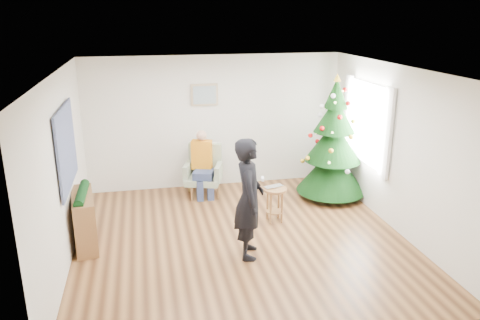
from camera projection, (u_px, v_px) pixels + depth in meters
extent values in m
plane|color=brown|center=(242.00, 239.00, 7.24)|extent=(5.00, 5.00, 0.00)
plane|color=white|center=(242.00, 70.00, 6.45)|extent=(5.00, 5.00, 0.00)
plane|color=silver|center=(215.00, 122.00, 9.18)|extent=(5.00, 0.00, 5.00)
plane|color=silver|center=(296.00, 236.00, 4.52)|extent=(5.00, 0.00, 5.00)
plane|color=silver|center=(62.00, 171.00, 6.35)|extent=(0.00, 5.00, 5.00)
plane|color=silver|center=(397.00, 150.00, 7.34)|extent=(0.00, 5.00, 5.00)
cube|color=white|center=(367.00, 123.00, 8.21)|extent=(0.04, 1.30, 1.40)
cube|color=white|center=(387.00, 134.00, 7.50)|extent=(0.05, 0.25, 1.50)
cube|color=white|center=(347.00, 114.00, 8.90)|extent=(0.05, 0.25, 1.50)
cylinder|color=#3F2816|center=(330.00, 189.00, 8.89)|extent=(0.10, 0.10, 0.30)
cone|color=black|center=(332.00, 169.00, 8.77)|extent=(1.29, 1.29, 0.84)
cone|color=black|center=(333.00, 141.00, 8.60)|extent=(1.03, 1.03, 0.74)
cone|color=black|center=(335.00, 115.00, 8.45)|extent=(0.75, 0.75, 0.64)
cone|color=black|center=(336.00, 93.00, 8.33)|extent=(0.44, 0.44, 0.55)
cone|color=gold|center=(337.00, 77.00, 8.25)|extent=(0.14, 0.14, 0.14)
cylinder|color=brown|center=(275.00, 189.00, 7.71)|extent=(0.39, 0.39, 0.04)
cylinder|color=brown|center=(275.00, 211.00, 7.83)|extent=(0.29, 0.29, 0.02)
imported|color=silver|center=(275.00, 188.00, 7.70)|extent=(0.37, 0.29, 0.03)
cube|color=gray|center=(203.00, 180.00, 8.90)|extent=(0.78, 0.75, 0.12)
cube|color=gray|center=(205.00, 158.00, 9.05)|extent=(0.63, 0.30, 0.60)
cube|color=gray|center=(188.00, 171.00, 8.88)|extent=(0.24, 0.50, 0.30)
cube|color=gray|center=(219.00, 172.00, 8.82)|extent=(0.24, 0.50, 0.30)
cube|color=navy|center=(204.00, 174.00, 8.79)|extent=(0.46, 0.47, 0.14)
cube|color=orange|center=(202.00, 155.00, 8.87)|extent=(0.42, 0.30, 0.55)
sphere|color=tan|center=(201.00, 135.00, 8.74)|extent=(0.20, 0.20, 0.20)
imported|color=black|center=(249.00, 199.00, 6.53)|extent=(0.53, 0.71, 1.75)
cube|color=white|center=(263.00, 179.00, 6.46)|extent=(0.06, 0.13, 0.04)
cube|color=brown|center=(85.00, 220.00, 6.98)|extent=(0.43, 1.03, 0.80)
cylinder|color=black|center=(82.00, 194.00, 6.85)|extent=(0.14, 0.90, 0.14)
cube|color=black|center=(66.00, 147.00, 6.57)|extent=(0.03, 1.50, 1.15)
cube|color=tan|center=(204.00, 95.00, 8.94)|extent=(0.52, 0.03, 0.42)
cube|color=gray|center=(205.00, 95.00, 8.92)|extent=(0.44, 0.02, 0.34)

